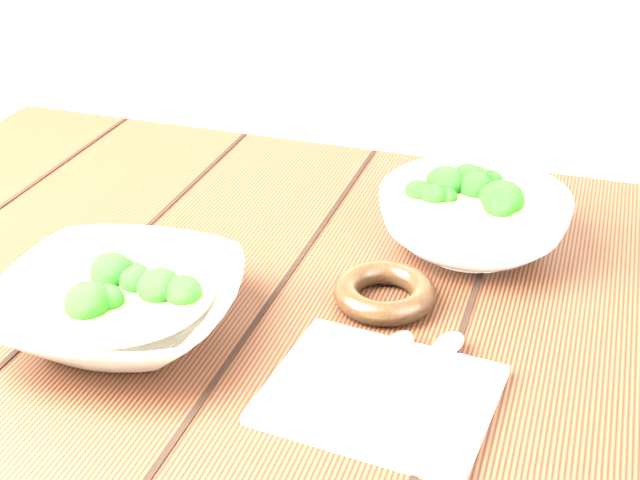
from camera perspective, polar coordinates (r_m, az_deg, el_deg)
table at (r=1.01m, az=-1.56°, el=-9.31°), size 1.20×0.80×0.75m
soup_bowl_front at (r=0.89m, az=-12.68°, el=-4.02°), size 0.26×0.26×0.07m
soup_bowl_back at (r=1.03m, az=9.78°, el=1.43°), size 0.27×0.27×0.08m
trivet at (r=0.92m, az=4.15°, el=-3.38°), size 0.12×0.12×0.03m
napkin at (r=0.80m, az=3.87°, el=-9.83°), size 0.21×0.18×0.01m
spoon_left at (r=0.83m, az=4.10°, el=-7.74°), size 0.05×0.16×0.01m
spoon_right at (r=0.83m, az=7.23°, el=-7.68°), size 0.06×0.16×0.01m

